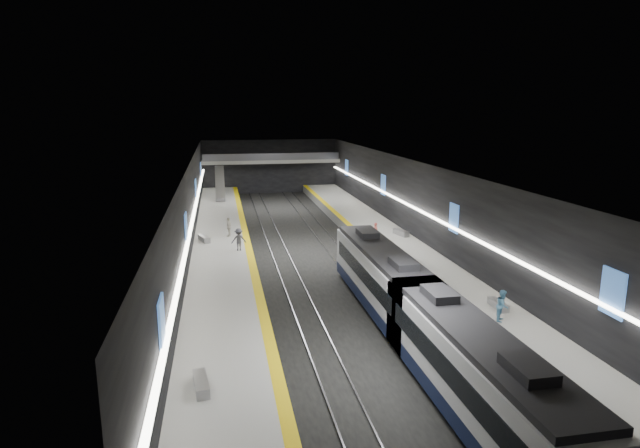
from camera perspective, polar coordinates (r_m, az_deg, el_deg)
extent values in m
plane|color=black|center=(47.57, -1.25, -3.19)|extent=(70.00, 70.00, 0.00)
cube|color=beige|center=(46.07, -1.30, 6.44)|extent=(20.00, 70.00, 0.04)
cube|color=black|center=(46.12, -13.62, 1.07)|extent=(0.04, 70.00, 8.00)
cube|color=black|center=(49.25, 10.29, 1.93)|extent=(0.04, 70.00, 8.00)
cube|color=black|center=(81.03, -5.36, 6.13)|extent=(20.00, 0.04, 8.00)
cube|color=slate|center=(46.84, -10.35, -3.01)|extent=(5.00, 70.00, 1.00)
cube|color=#B5B5B0|center=(46.71, -10.38, -2.40)|extent=(5.00, 70.00, 0.02)
cube|color=yellow|center=(46.76, -7.68, -2.28)|extent=(0.60, 70.00, 0.02)
cube|color=slate|center=(49.18, 7.41, -2.17)|extent=(5.00, 70.00, 1.00)
cube|color=#B5B5B0|center=(49.05, 7.42, -1.59)|extent=(5.00, 70.00, 0.02)
cube|color=yellow|center=(48.43, 4.95, -1.70)|extent=(0.60, 70.00, 0.02)
cube|color=gray|center=(47.15, -5.12, -3.30)|extent=(0.08, 70.00, 0.12)
cube|color=gray|center=(47.31, -3.38, -3.22)|extent=(0.08, 70.00, 0.12)
cube|color=gray|center=(47.87, 0.86, -3.02)|extent=(0.08, 70.00, 0.12)
cube|color=gray|center=(48.16, 2.54, -2.93)|extent=(0.08, 70.00, 0.12)
cube|color=#0E1736|center=(24.38, 15.83, -17.71)|extent=(2.65, 15.00, 0.80)
cube|color=silver|center=(23.61, 16.07, -14.23)|extent=(2.65, 15.00, 2.50)
cube|color=black|center=(23.03, 16.28, -11.11)|extent=(2.44, 14.25, 0.30)
cube|color=black|center=(23.59, 16.08, -14.12)|extent=(2.69, 13.20, 1.00)
cube|color=#0E1736|center=(34.98, 6.63, -7.81)|extent=(2.65, 15.00, 0.80)
cube|color=silver|center=(34.45, 6.70, -5.24)|extent=(2.65, 15.00, 2.50)
cube|color=black|center=(34.05, 6.76, -2.99)|extent=(2.44, 14.25, 0.30)
cube|color=black|center=(34.43, 6.70, -5.16)|extent=(2.69, 13.20, 1.00)
cube|color=black|center=(27.81, 11.36, -9.90)|extent=(1.85, 0.05, 1.20)
cube|color=#3D6BB7|center=(21.98, -16.52, -10.31)|extent=(0.10, 1.50, 2.20)
cube|color=#3D6BB7|center=(38.19, -14.09, -0.51)|extent=(0.10, 1.50, 2.20)
cube|color=#3D6BB7|center=(55.87, -13.10, 3.56)|extent=(0.10, 1.50, 2.20)
cube|color=#3D6BB7|center=(72.72, -12.60, 5.57)|extent=(0.10, 1.50, 2.20)
cube|color=#3D6BB7|center=(27.92, 28.76, -6.46)|extent=(0.10, 1.50, 2.20)
cube|color=#3D6BB7|center=(41.90, 14.09, 0.62)|extent=(0.10, 1.50, 2.20)
cube|color=#3D6BB7|center=(58.47, 6.75, 4.17)|extent=(0.10, 1.50, 2.20)
cube|color=#3D6BB7|center=(74.73, 2.86, 6.03)|extent=(0.10, 1.50, 2.20)
cube|color=white|center=(46.15, -13.36, 0.84)|extent=(0.25, 68.60, 0.12)
cube|color=white|center=(49.22, 10.06, 1.69)|extent=(0.25, 68.60, 0.12)
cube|color=gray|center=(78.94, -5.24, 6.70)|extent=(20.00, 3.00, 0.50)
cube|color=#47474C|center=(77.44, -5.14, 7.15)|extent=(19.60, 0.08, 1.00)
cube|color=#99999E|center=(71.89, -10.63, 4.29)|extent=(1.20, 7.50, 3.92)
cube|color=#99999E|center=(24.27, -12.56, -16.32)|extent=(0.79, 2.05, 0.49)
cube|color=#99999E|center=(48.82, -12.26, -1.56)|extent=(1.16, 2.07, 0.49)
cube|color=#99999E|center=(33.98, 18.47, -8.17)|extent=(0.53, 1.82, 0.44)
cube|color=#99999E|center=(50.57, 8.62, -0.92)|extent=(1.01, 2.12, 0.50)
imported|color=#C24F48|center=(48.01, 5.98, -0.85)|extent=(0.54, 0.69, 1.67)
imported|color=#528DB3|center=(31.91, 18.89, -8.25)|extent=(1.07, 1.11, 1.80)
imported|color=beige|center=(50.13, -9.69, -0.31)|extent=(0.76, 1.14, 1.80)
imported|color=#42424A|center=(45.06, -8.66, -1.67)|extent=(1.25, 0.77, 1.88)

